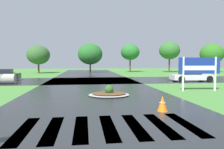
# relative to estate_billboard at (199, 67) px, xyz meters

# --- Properties ---
(asphalt_roadway) EXTENTS (9.64, 80.00, 0.01)m
(asphalt_roadway) POSITION_rel_estate_billboard_xyz_m (-7.56, -1.60, -1.73)
(asphalt_roadway) COLOR #232628
(asphalt_roadway) RESTS_ON ground
(asphalt_cross_road) EXTENTS (90.00, 8.67, 0.01)m
(asphalt_cross_road) POSITION_rel_estate_billboard_xyz_m (-7.56, 9.44, -1.73)
(asphalt_cross_road) COLOR #232628
(asphalt_cross_road) RESTS_ON ground
(crosswalk_stripes) EXTENTS (5.85, 2.89, 0.01)m
(crosswalk_stripes) POSITION_rel_estate_billboard_xyz_m (-7.56, -7.68, -1.73)
(crosswalk_stripes) COLOR white
(crosswalk_stripes) RESTS_ON ground
(estate_billboard) EXTENTS (3.06, 0.36, 2.50)m
(estate_billboard) POSITION_rel_estate_billboard_xyz_m (0.00, 0.00, 0.00)
(estate_billboard) COLOR white
(estate_billboard) RESTS_ON ground
(median_island) EXTENTS (2.60, 2.20, 0.68)m
(median_island) POSITION_rel_estate_billboard_xyz_m (-6.81, -1.30, -1.59)
(median_island) COLOR #9E9B93
(median_island) RESTS_ON ground
(car_blue_compact) EXTENTS (4.58, 2.31, 1.23)m
(car_blue_compact) POSITION_rel_estate_billboard_xyz_m (3.20, 7.18, -1.16)
(car_blue_compact) COLOR silver
(car_blue_compact) RESTS_ON ground
(drainage_pipe_stack) EXTENTS (2.78, 1.03, 0.96)m
(drainage_pipe_stack) POSITION_rel_estate_billboard_xyz_m (-16.37, 6.77, -1.25)
(drainage_pipe_stack) COLOR #9E9B93
(drainage_pipe_stack) RESTS_ON ground
(traffic_cone) EXTENTS (0.44, 0.44, 0.69)m
(traffic_cone) POSITION_rel_estate_billboard_xyz_m (-4.98, -5.80, -1.40)
(traffic_cone) COLOR orange
(traffic_cone) RESTS_ON ground
(background_treeline) EXTENTS (46.45, 6.15, 5.94)m
(background_treeline) POSITION_rel_estate_billboard_xyz_m (-2.64, 25.32, 2.00)
(background_treeline) COLOR #4C3823
(background_treeline) RESTS_ON ground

